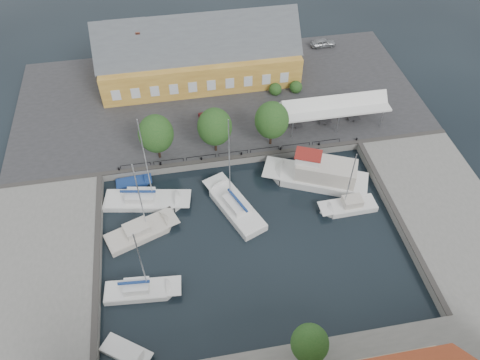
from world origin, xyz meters
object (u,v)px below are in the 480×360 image
at_px(car_red, 208,122).
at_px(west_boat_b, 141,232).
at_px(west_boat_a, 145,201).
at_px(center_sailboat, 235,207).
at_px(east_boat_b, 349,207).
at_px(launch_sw, 126,352).
at_px(warehouse, 195,56).
at_px(launch_nw, 133,183).
at_px(tent_canopy, 335,107).
at_px(west_boat_d, 141,291).
at_px(trawler, 320,176).
at_px(car_silver, 323,43).

relative_size(car_red, west_boat_b, 0.35).
height_order(car_red, west_boat_a, west_boat_a).
xyz_separation_m(center_sailboat, east_boat_b, (12.84, -2.19, -0.10)).
relative_size(west_boat_a, launch_sw, 2.67).
height_order(warehouse, west_boat_b, warehouse).
distance_m(warehouse, east_boat_b, 31.34).
distance_m(car_red, east_boat_b, 21.38).
xyz_separation_m(warehouse, launch_nw, (-9.89, -19.36, -4.34)).
relative_size(tent_canopy, west_boat_a, 1.07).
xyz_separation_m(tent_canopy, east_boat_b, (-2.29, -13.71, -3.42)).
relative_size(west_boat_a, west_boat_d, 1.27).
height_order(warehouse, trawler, warehouse).
distance_m(car_silver, center_sailboat, 35.82).
height_order(warehouse, car_red, warehouse).
relative_size(warehouse, launch_nw, 6.51).
height_order(tent_canopy, launch_sw, tent_canopy).
relative_size(trawler, east_boat_b, 1.37).
distance_m(warehouse, launch_nw, 22.17).
height_order(car_silver, trawler, trawler).
height_order(tent_canopy, west_boat_a, west_boat_a).
distance_m(car_silver, launch_nw, 39.12).
distance_m(west_boat_b, launch_sw, 13.25).
bearing_deg(west_boat_a, west_boat_d, -94.29).
relative_size(car_red, center_sailboat, 0.30).
height_order(tent_canopy, west_boat_b, west_boat_b).
height_order(west_boat_a, launch_sw, west_boat_a).
height_order(west_boat_a, west_boat_d, west_boat_a).
bearing_deg(west_boat_d, west_boat_b, 88.44).
distance_m(center_sailboat, west_boat_b, 10.85).
xyz_separation_m(tent_canopy, launch_nw, (-26.48, -5.50, -3.59)).
distance_m(launch_sw, launch_nw, 20.81).
bearing_deg(launch_sw, west_boat_d, 75.04).
height_order(tent_canopy, east_boat_b, east_boat_b).
distance_m(car_silver, west_boat_b, 43.78).
bearing_deg(west_boat_b, trawler, 10.82).
bearing_deg(launch_sw, car_silver, 54.43).
bearing_deg(car_red, launch_nw, -158.13).
relative_size(west_boat_d, launch_nw, 2.35).
height_order(warehouse, center_sailboat, center_sailboat).
distance_m(car_silver, launch_sw, 55.06).
bearing_deg(east_boat_b, launch_nw, 161.26).
xyz_separation_m(car_red, west_boat_b, (-9.57, -15.54, -1.38)).
height_order(tent_canopy, center_sailboat, center_sailboat).
bearing_deg(east_boat_b, west_boat_a, 167.70).
xyz_separation_m(warehouse, car_silver, (20.97, 4.63, -2.76)).
xyz_separation_m(car_red, trawler, (11.86, -11.44, -0.62)).
distance_m(west_boat_d, launch_nw, 14.88).
bearing_deg(warehouse, west_boat_b, -108.93).
distance_m(east_boat_b, launch_nw, 25.55).
xyz_separation_m(east_boat_b, launch_nw, (-24.19, 8.21, -0.17)).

